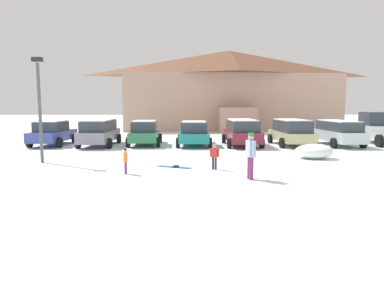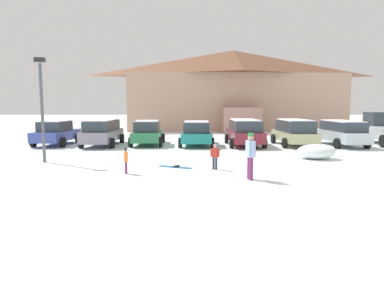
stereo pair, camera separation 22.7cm
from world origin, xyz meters
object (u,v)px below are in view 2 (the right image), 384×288
skier_child_in_red_jacket (214,155)px  skier_child_in_orange_jacket (125,159)px  parked_grey_wagon (101,132)px  parked_silver_wagon (340,132)px  parked_green_coupe (147,133)px  lamp_post (41,103)px  parked_blue_hatchback (55,133)px  plowed_snow_pile (315,152)px  parked_maroon_van (244,132)px  skier_adult_in_blue_parka (249,153)px  parked_teal_hatchback (196,133)px  pair_of_skis (175,167)px  parked_beige_suv (293,132)px  ski_lodge (232,89)px

skier_child_in_red_jacket → skier_child_in_orange_jacket: 3.60m
parked_grey_wagon → parked_silver_wagon: parked_grey_wagon is taller
parked_green_coupe → lamp_post: 8.14m
parked_blue_hatchback → parked_grey_wagon: bearing=-4.6°
skier_child_in_red_jacket → skier_child_in_orange_jacket: size_ratio=1.06×
skier_child_in_red_jacket → plowed_snow_pile: (5.18, 2.80, -0.23)m
parked_silver_wagon → parked_green_coupe: bearing=177.6°
parked_maroon_van → skier_child_in_red_jacket: bearing=-106.8°
parked_grey_wagon → skier_adult_in_blue_parka: 12.94m
plowed_snow_pile → parked_teal_hatchback: bearing=136.3°
parked_maroon_van → pair_of_skis: parked_maroon_van is taller
parked_beige_suv → parked_silver_wagon: 3.03m
ski_lodge → skier_child_in_red_jacket: size_ratio=21.84×
parked_green_coupe → parked_beige_suv: bearing=-2.7°
parked_teal_hatchback → parked_beige_suv: 6.36m
parked_green_coupe → parked_blue_hatchback: bearing=-179.1°
parked_blue_hatchback → pair_of_skis: parked_blue_hatchback is taller
parked_beige_suv → parked_blue_hatchback: bearing=178.7°
skier_child_in_red_jacket → skier_child_in_orange_jacket: bearing=-166.3°
parked_green_coupe → plowed_snow_pile: 10.82m
parked_beige_suv → skier_child_in_red_jacket: size_ratio=4.22×
skier_adult_in_blue_parka → skier_child_in_red_jacket: size_ratio=1.59×
parked_maroon_van → skier_adult_in_blue_parka: bearing=-97.6°
parked_beige_suv → plowed_snow_pile: size_ratio=2.39×
skier_child_in_orange_jacket → parked_beige_suv: bearing=44.7°
parked_blue_hatchback → skier_child_in_red_jacket: 13.12m
parked_teal_hatchback → skier_child_in_red_jacket: parked_teal_hatchback is taller
skier_adult_in_blue_parka → skier_child_in_orange_jacket: (-4.63, 1.04, -0.38)m
parked_silver_wagon → skier_adult_in_blue_parka: 12.61m
parked_grey_wagon → parked_silver_wagon: 15.53m
pair_of_skis → parked_blue_hatchback: bearing=135.6°
parked_green_coupe → parked_beige_suv: (9.60, -0.44, 0.10)m
parked_beige_suv → skier_adult_in_blue_parka: bearing=-114.3°
parked_teal_hatchback → parked_maroon_van: (3.12, -0.16, 0.12)m
parked_beige_suv → skier_adult_in_blue_parka: (-4.58, -10.14, 0.02)m
parked_green_coupe → parked_teal_hatchback: size_ratio=0.97×
parked_grey_wagon → parked_maroon_van: size_ratio=1.03×
plowed_snow_pile → lamp_post: bearing=-175.7°
parked_blue_hatchback → parked_green_coupe: 6.03m
ski_lodge → parked_teal_hatchback: size_ratio=5.24×
skier_adult_in_blue_parka → skier_child_in_red_jacket: (-1.13, 1.89, -0.35)m
skier_child_in_red_jacket → lamp_post: (-7.80, 1.82, 2.13)m
ski_lodge → lamp_post: size_ratio=4.80×
skier_child_in_red_jacket → pair_of_skis: 1.80m
parked_grey_wagon → lamp_post: bearing=-98.8°
ski_lodge → skier_child_in_red_jacket: bearing=-98.4°
parked_blue_hatchback → plowed_snow_pile: (15.09, -5.79, -0.46)m
parked_maroon_van → lamp_post: size_ratio=0.97×
pair_of_skis → skier_child_in_red_jacket: bearing=-16.3°
skier_adult_in_blue_parka → skier_child_in_orange_jacket: bearing=167.3°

